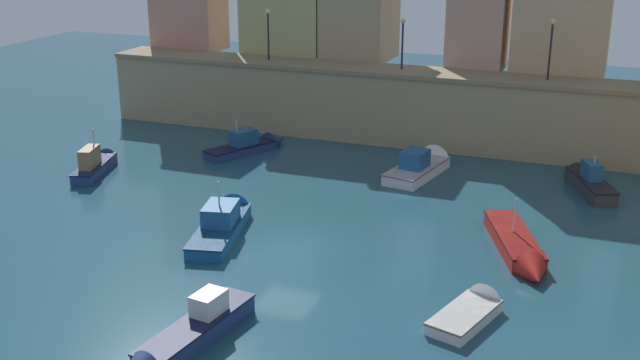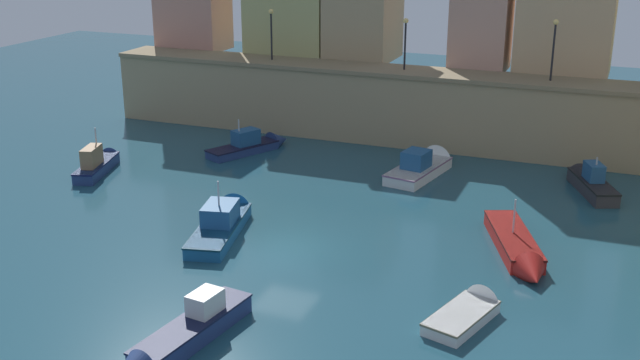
{
  "view_description": "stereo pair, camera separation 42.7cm",
  "coord_description": "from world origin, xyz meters",
  "px_view_note": "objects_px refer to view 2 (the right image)",
  "views": [
    {
      "loc": [
        12.61,
        -28.46,
        13.98
      ],
      "look_at": [
        0.0,
        4.13,
        1.9
      ],
      "focal_mm": 44.2,
      "sensor_mm": 36.0,
      "label": 1
    },
    {
      "loc": [
        13.0,
        -28.3,
        13.98
      ],
      "look_at": [
        0.0,
        4.13,
        1.9
      ],
      "focal_mm": 44.2,
      "sensor_mm": 36.0,
      "label": 2
    }
  ],
  "objects_px": {
    "moored_boat_4": "(179,338)",
    "moored_boat_0": "(588,180)",
    "moored_boat_5": "(472,309)",
    "moored_boat_1": "(254,144)",
    "moored_boat_8": "(100,162)",
    "quay_lamp_1": "(405,35)",
    "quay_lamp_0": "(271,26)",
    "moored_boat_3": "(426,164)",
    "moored_boat_6": "(225,218)",
    "quay_lamp_2": "(554,40)",
    "moored_boat_2": "(519,250)"
  },
  "relations": [
    {
      "from": "moored_boat_8",
      "to": "moored_boat_1",
      "type": "bearing_deg",
      "value": -60.22
    },
    {
      "from": "moored_boat_0",
      "to": "quay_lamp_0",
      "type": "bearing_deg",
      "value": 53.18
    },
    {
      "from": "moored_boat_5",
      "to": "moored_boat_8",
      "type": "xyz_separation_m",
      "value": [
        -22.84,
        8.87,
        0.25
      ]
    },
    {
      "from": "quay_lamp_0",
      "to": "moored_boat_2",
      "type": "relative_size",
      "value": 0.47
    },
    {
      "from": "moored_boat_4",
      "to": "moored_boat_6",
      "type": "xyz_separation_m",
      "value": [
        -3.65,
        10.0,
        0.01
      ]
    },
    {
      "from": "quay_lamp_0",
      "to": "moored_boat_1",
      "type": "bearing_deg",
      "value": -77.29
    },
    {
      "from": "moored_boat_5",
      "to": "moored_boat_6",
      "type": "xyz_separation_m",
      "value": [
        -12.26,
        4.03,
        0.2
      ]
    },
    {
      "from": "quay_lamp_0",
      "to": "moored_boat_5",
      "type": "xyz_separation_m",
      "value": [
        17.65,
        -20.77,
        -6.54
      ]
    },
    {
      "from": "quay_lamp_0",
      "to": "moored_boat_0",
      "type": "xyz_separation_m",
      "value": [
        20.55,
        -4.93,
        -6.31
      ]
    },
    {
      "from": "moored_boat_0",
      "to": "moored_boat_4",
      "type": "xyz_separation_m",
      "value": [
        -11.51,
        -21.81,
        -0.04
      ]
    },
    {
      "from": "moored_boat_2",
      "to": "moored_boat_8",
      "type": "relative_size",
      "value": 1.24
    },
    {
      "from": "moored_boat_3",
      "to": "moored_boat_4",
      "type": "xyz_separation_m",
      "value": [
        -2.89,
        -21.48,
        0.01
      ]
    },
    {
      "from": "quay_lamp_2",
      "to": "moored_boat_1",
      "type": "relative_size",
      "value": 0.61
    },
    {
      "from": "moored_boat_2",
      "to": "moored_boat_3",
      "type": "xyz_separation_m",
      "value": [
        -6.54,
        9.8,
        0.08
      ]
    },
    {
      "from": "moored_boat_3",
      "to": "moored_boat_4",
      "type": "relative_size",
      "value": 0.97
    },
    {
      "from": "moored_boat_0",
      "to": "moored_boat_5",
      "type": "height_order",
      "value": "moored_boat_0"
    },
    {
      "from": "quay_lamp_1",
      "to": "moored_boat_6",
      "type": "distance_m",
      "value": 18.22
    },
    {
      "from": "moored_boat_4",
      "to": "moored_boat_0",
      "type": "bearing_deg",
      "value": 159.81
    },
    {
      "from": "quay_lamp_1",
      "to": "quay_lamp_2",
      "type": "xyz_separation_m",
      "value": [
        8.71,
        0.0,
        0.21
      ]
    },
    {
      "from": "moored_boat_6",
      "to": "moored_boat_8",
      "type": "distance_m",
      "value": 11.63
    },
    {
      "from": "quay_lamp_1",
      "to": "moored_boat_4",
      "type": "bearing_deg",
      "value": -89.85
    },
    {
      "from": "moored_boat_2",
      "to": "moored_boat_1",
      "type": "bearing_deg",
      "value": -141.25
    },
    {
      "from": "quay_lamp_1",
      "to": "moored_boat_8",
      "type": "xyz_separation_m",
      "value": [
        -14.16,
        -11.9,
        -6.21
      ]
    },
    {
      "from": "moored_boat_2",
      "to": "moored_boat_3",
      "type": "bearing_deg",
      "value": -167.98
    },
    {
      "from": "moored_boat_2",
      "to": "moored_boat_4",
      "type": "height_order",
      "value": "moored_boat_2"
    },
    {
      "from": "moored_boat_6",
      "to": "moored_boat_4",
      "type": "bearing_deg",
      "value": -173.19
    },
    {
      "from": "moored_boat_5",
      "to": "quay_lamp_2",
      "type": "bearing_deg",
      "value": 16.45
    },
    {
      "from": "moored_boat_2",
      "to": "moored_boat_4",
      "type": "bearing_deg",
      "value": -60.56
    },
    {
      "from": "quay_lamp_0",
      "to": "moored_boat_4",
      "type": "bearing_deg",
      "value": -71.31
    },
    {
      "from": "moored_boat_4",
      "to": "moored_boat_8",
      "type": "xyz_separation_m",
      "value": [
        -14.23,
        14.84,
        0.06
      ]
    },
    {
      "from": "moored_boat_3",
      "to": "moored_boat_5",
      "type": "height_order",
      "value": "moored_boat_3"
    },
    {
      "from": "quay_lamp_0",
      "to": "moored_boat_3",
      "type": "distance_m",
      "value": 14.51
    },
    {
      "from": "moored_boat_6",
      "to": "moored_boat_0",
      "type": "bearing_deg",
      "value": -65.33
    },
    {
      "from": "moored_boat_2",
      "to": "moored_boat_3",
      "type": "distance_m",
      "value": 11.78
    },
    {
      "from": "quay_lamp_0",
      "to": "moored_boat_0",
      "type": "relative_size",
      "value": 0.58
    },
    {
      "from": "moored_boat_1",
      "to": "moored_boat_8",
      "type": "relative_size",
      "value": 1.03
    },
    {
      "from": "moored_boat_0",
      "to": "moored_boat_5",
      "type": "distance_m",
      "value": 16.1
    },
    {
      "from": "moored_boat_3",
      "to": "moored_boat_4",
      "type": "distance_m",
      "value": 21.67
    },
    {
      "from": "moored_boat_1",
      "to": "moored_boat_4",
      "type": "xyz_separation_m",
      "value": [
        7.86,
        -21.49,
        0.03
      ]
    },
    {
      "from": "quay_lamp_1",
      "to": "moored_boat_1",
      "type": "height_order",
      "value": "quay_lamp_1"
    },
    {
      "from": "quay_lamp_2",
      "to": "moored_boat_8",
      "type": "distance_m",
      "value": 26.57
    },
    {
      "from": "moored_boat_2",
      "to": "moored_boat_3",
      "type": "height_order",
      "value": "moored_boat_2"
    },
    {
      "from": "quay_lamp_1",
      "to": "moored_boat_0",
      "type": "relative_size",
      "value": 0.55
    },
    {
      "from": "moored_boat_4",
      "to": "moored_boat_8",
      "type": "distance_m",
      "value": 20.56
    },
    {
      "from": "quay_lamp_1",
      "to": "moored_boat_3",
      "type": "relative_size",
      "value": 0.48
    },
    {
      "from": "quay_lamp_1",
      "to": "moored_boat_6",
      "type": "relative_size",
      "value": 0.44
    },
    {
      "from": "moored_boat_5",
      "to": "moored_boat_3",
      "type": "bearing_deg",
      "value": 36.79
    },
    {
      "from": "moored_boat_5",
      "to": "moored_boat_6",
      "type": "height_order",
      "value": "moored_boat_6"
    },
    {
      "from": "moored_boat_0",
      "to": "moored_boat_2",
      "type": "xyz_separation_m",
      "value": [
        -2.09,
        -10.13,
        -0.13
      ]
    },
    {
      "from": "moored_boat_2",
      "to": "moored_boat_3",
      "type": "relative_size",
      "value": 1.06
    }
  ]
}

